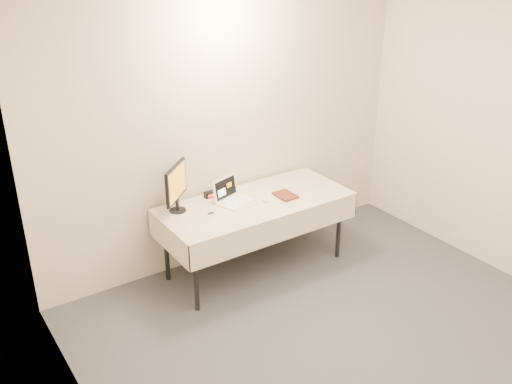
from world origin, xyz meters
TOP-DOWN VIEW (x-y plane):
  - back_wall at (0.00, 2.50)m, footprint 4.00×0.10m
  - table at (0.00, 2.05)m, footprint 1.86×0.81m
  - laptop at (-0.19, 2.17)m, footprint 0.38×0.34m
  - monitor at (-0.71, 2.26)m, footprint 0.34×0.32m
  - book at (0.21, 1.97)m, footprint 0.17×0.02m
  - alarm_clock at (-0.30, 2.36)m, footprint 0.14×0.06m
  - clicker at (0.07, 1.98)m, footprint 0.06×0.10m
  - paper_form at (0.26, 2.00)m, footprint 0.21×0.31m
  - usb_dongle at (-0.49, 2.05)m, footprint 0.06×0.02m

SIDE VIEW (x-z plane):
  - table at x=0.00m, z-range 0.31..1.05m
  - paper_form at x=0.26m, z-range 0.74..0.74m
  - usb_dongle at x=-0.49m, z-range 0.74..0.75m
  - clicker at x=0.07m, z-range 0.74..0.76m
  - alarm_clock at x=-0.30m, z-range 0.74..0.79m
  - laptop at x=-0.19m, z-range 0.68..0.90m
  - book at x=0.21m, z-range 0.74..0.97m
  - monitor at x=-0.71m, z-range 0.78..1.23m
  - back_wall at x=0.00m, z-range 0.00..2.70m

